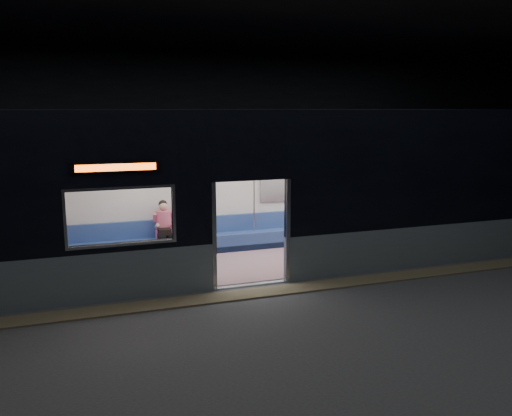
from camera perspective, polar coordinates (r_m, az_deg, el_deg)
station_floor at (r=9.65m, az=1.57°, el=-10.04°), size 24.00×14.00×0.01m
station_envelope at (r=9.05m, az=1.68°, el=12.28°), size 24.00×14.00×5.00m
tactile_strip at (r=10.13m, az=0.44°, el=-8.91°), size 22.80×0.50×0.03m
metro_car at (r=11.56m, az=-2.90°, el=2.84°), size 18.00×3.04×3.35m
passenger at (r=12.43m, az=-9.64°, el=-1.80°), size 0.39×0.64×1.29m
handbag at (r=12.25m, az=-9.60°, el=-2.47°), size 0.28×0.24×0.14m
transit_map at (r=13.40m, az=2.63°, el=2.29°), size 0.99×0.03×0.65m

